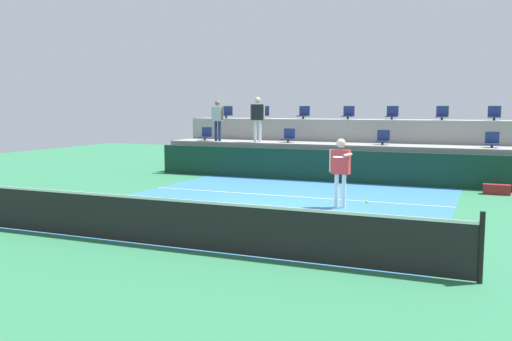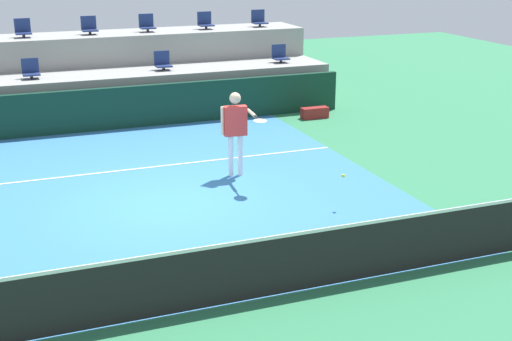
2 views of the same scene
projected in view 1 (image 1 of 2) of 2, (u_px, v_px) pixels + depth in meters
ground_plane at (259, 211)px, 13.81m from camera, size 40.00×40.00×0.00m
court_inner_paint at (273, 204)px, 14.73m from camera, size 9.00×10.00×0.01m
court_service_line at (291, 196)px, 16.01m from camera, size 9.00×0.06×0.00m
tennis_net at (174, 221)px, 10.10m from camera, size 10.48×0.08×1.07m
sponsor_backboard at (326, 166)px, 19.24m from camera, size 13.00×0.16×1.10m
seating_tier_lower at (335, 160)px, 20.42m from camera, size 13.00×1.80×1.25m
seating_tier_upper at (347, 146)px, 22.01m from camera, size 13.00×1.80×2.10m
stadium_chair_lower_far_left at (206, 135)px, 22.35m from camera, size 0.44×0.40×0.52m
stadium_chair_lower_left at (289, 137)px, 20.96m from camera, size 0.44×0.40×0.52m
stadium_chair_lower_right at (383, 139)px, 19.59m from camera, size 0.44×0.40×0.52m
stadium_chair_lower_far_right at (492, 141)px, 18.20m from camera, size 0.44×0.40×0.52m
stadium_chair_upper_far_left at (227, 113)px, 23.86m from camera, size 0.44×0.40×0.52m
stadium_chair_upper_left at (263, 113)px, 23.20m from camera, size 0.44×0.40×0.52m
stadium_chair_upper_mid_left at (304, 114)px, 22.51m from camera, size 0.44×0.40×0.52m
stadium_chair_upper_center at (348, 114)px, 21.79m from camera, size 0.44×0.40×0.52m
stadium_chair_upper_mid_right at (392, 114)px, 21.13m from camera, size 0.44×0.40×0.52m
stadium_chair_upper_right at (442, 114)px, 20.43m from camera, size 0.44×0.40×0.52m
stadium_chair_upper_far_right at (494, 114)px, 19.74m from camera, size 0.44×0.40×0.52m
tennis_player at (340, 165)px, 14.09m from camera, size 0.63×1.26×1.78m
spectator_in_grey at (218, 117)px, 21.63m from camera, size 0.57×0.25×1.59m
spectator_in_white at (257, 115)px, 20.96m from camera, size 0.60×0.24×1.70m
tennis_ball at (367, 202)px, 11.42m from camera, size 0.07×0.07×0.07m
equipment_bag at (497, 189)px, 16.39m from camera, size 0.76×0.28×0.30m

